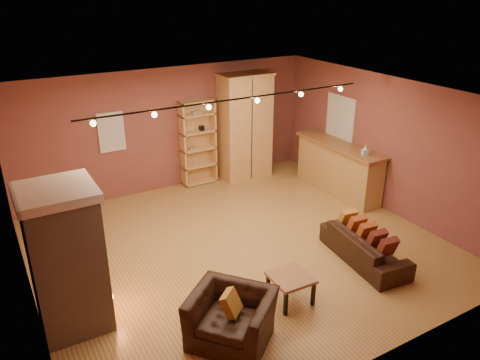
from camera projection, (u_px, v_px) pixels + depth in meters
floor at (240, 248)px, 8.59m from camera, size 7.00×7.00×0.00m
ceiling at (240, 97)px, 7.49m from camera, size 7.00×7.00×0.00m
back_wall at (168, 130)px, 10.63m from camera, size 7.00×0.02×2.80m
left_wall at (20, 227)px, 6.43m from camera, size 0.02×6.50×2.80m
right_wall at (386, 145)px, 9.66m from camera, size 0.02×6.50×2.80m
fireplace at (67, 259)px, 6.30m from camera, size 1.01×0.98×2.12m
back_window at (111, 132)px, 9.96m from camera, size 0.56×0.04×0.86m
bookcase at (197, 142)px, 10.99m from camera, size 0.83×0.32×2.03m
armoire at (245, 126)px, 11.26m from camera, size 1.26×0.71×2.56m
bar_counter at (338, 168)px, 10.66m from camera, size 0.65×2.44×1.17m
tissue_box at (365, 151)px, 9.73m from camera, size 0.14×0.14×0.21m
right_window at (341, 117)px, 10.66m from camera, size 0.05×0.90×1.00m
loveseat at (365, 242)px, 8.07m from camera, size 0.74×1.83×0.75m
armchair at (231, 310)px, 6.23m from camera, size 1.23×1.28×0.94m
coffee_table at (291, 280)px, 7.02m from camera, size 0.61×0.61×0.45m
track_rail at (234, 102)px, 7.70m from camera, size 5.20×0.09×0.13m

